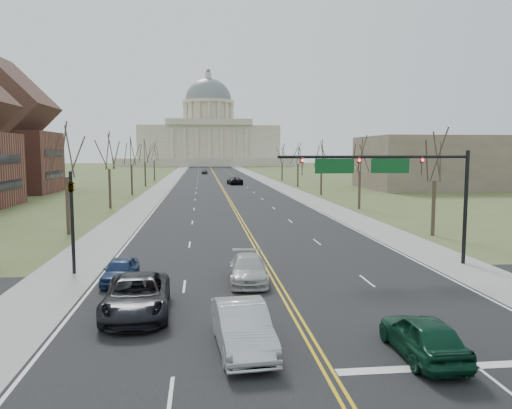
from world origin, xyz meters
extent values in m
plane|color=#4E582C|center=(0.00, 0.00, 0.00)|extent=(600.00, 600.00, 0.00)
cube|color=black|center=(0.00, 110.00, 0.01)|extent=(20.00, 380.00, 0.01)
cube|color=black|center=(0.00, 6.00, 0.01)|extent=(120.00, 14.00, 0.01)
cube|color=gray|center=(-12.00, 110.00, 0.01)|extent=(4.00, 380.00, 0.03)
cube|color=gray|center=(12.00, 110.00, 0.01)|extent=(4.00, 380.00, 0.03)
cube|color=gold|center=(0.00, 110.00, 0.01)|extent=(0.42, 380.00, 0.01)
cube|color=silver|center=(-9.80, 110.00, 0.01)|extent=(0.15, 380.00, 0.01)
cube|color=silver|center=(9.80, 110.00, 0.01)|extent=(0.15, 380.00, 0.01)
cube|color=silver|center=(5.00, -1.00, 0.01)|extent=(9.50, 0.50, 0.01)
cube|color=beige|center=(0.00, 250.00, 2.00)|extent=(90.00, 60.00, 4.00)
cube|color=beige|center=(0.00, 250.00, 12.00)|extent=(70.00, 40.00, 16.00)
cube|color=beige|center=(0.00, 229.50, 21.50)|extent=(42.00, 3.00, 3.00)
cylinder|color=beige|center=(0.00, 250.00, 26.00)|extent=(24.00, 24.00, 12.00)
cylinder|color=beige|center=(0.00, 250.00, 32.80)|extent=(27.00, 27.00, 1.60)
ellipsoid|color=slate|center=(0.00, 250.00, 33.60)|extent=(24.00, 24.00, 22.80)
cylinder|color=beige|center=(0.00, 250.00, 46.50)|extent=(3.20, 3.20, 3.00)
sphere|color=slate|center=(0.00, 250.00, 48.80)|extent=(2.40, 2.40, 2.40)
cylinder|color=black|center=(12.50, 13.50, 3.60)|extent=(0.24, 0.24, 7.20)
cylinder|color=black|center=(6.50, 13.50, 6.80)|extent=(12.00, 0.18, 0.18)
imported|color=black|center=(9.50, 13.50, 6.25)|extent=(0.35, 0.40, 1.10)
sphere|color=#FF0C0C|center=(9.50, 13.35, 6.60)|extent=(0.18, 0.18, 0.18)
imported|color=black|center=(5.50, 13.50, 6.25)|extent=(0.35, 0.40, 1.10)
sphere|color=#FF0C0C|center=(5.50, 13.35, 6.60)|extent=(0.18, 0.18, 0.18)
imported|color=black|center=(2.00, 13.50, 6.25)|extent=(0.35, 0.40, 1.10)
sphere|color=#FF0C0C|center=(2.00, 13.35, 6.60)|extent=(0.18, 0.18, 0.18)
cube|color=#0C4C1E|center=(7.50, 13.50, 6.25)|extent=(2.40, 0.12, 0.90)
cube|color=#0C4C1E|center=(4.00, 13.50, 6.25)|extent=(2.40, 0.12, 0.90)
cylinder|color=black|center=(-11.50, 13.50, 3.00)|extent=(0.20, 0.20, 6.00)
imported|color=black|center=(-11.50, 13.50, 5.20)|extent=(0.32, 0.36, 0.99)
cylinder|color=#31251D|center=(15.50, 24.00, 2.34)|extent=(0.32, 0.32, 4.68)
cylinder|color=#31251D|center=(-15.50, 28.00, 2.48)|extent=(0.32, 0.32, 4.95)
cylinder|color=#31251D|center=(15.50, 44.00, 2.34)|extent=(0.32, 0.32, 4.68)
cylinder|color=#31251D|center=(-15.50, 48.00, 2.48)|extent=(0.32, 0.32, 4.95)
cylinder|color=#31251D|center=(15.50, 64.00, 2.34)|extent=(0.32, 0.32, 4.68)
cylinder|color=#31251D|center=(-15.50, 68.00, 2.48)|extent=(0.32, 0.32, 4.95)
cylinder|color=#31251D|center=(15.50, 84.00, 2.34)|extent=(0.32, 0.32, 4.68)
cylinder|color=#31251D|center=(-15.50, 88.00, 2.48)|extent=(0.32, 0.32, 4.95)
cylinder|color=#31251D|center=(15.50, 104.00, 2.34)|extent=(0.32, 0.32, 4.68)
cylinder|color=#31251D|center=(-15.50, 108.00, 2.48)|extent=(0.32, 0.32, 4.95)
cube|color=black|center=(-28.45, 50.00, 2.85)|extent=(0.10, 9.80, 1.20)
cube|color=black|center=(-28.45, 50.00, 6.17)|extent=(0.10, 9.80, 1.20)
cube|color=brown|center=(-38.00, 74.00, 5.25)|extent=(17.00, 14.00, 10.50)
cube|color=#462C23|center=(-38.00, 74.00, 14.75)|extent=(17.00, 14.28, 17.00)
cube|color=black|center=(-29.45, 74.00, 3.15)|extent=(0.10, 9.80, 1.20)
cube|color=black|center=(-29.45, 74.00, 6.83)|extent=(0.10, 9.80, 1.20)
cube|color=brown|center=(40.00, 76.00, 5.00)|extent=(25.00, 20.00, 10.00)
imported|color=#0C3522|center=(3.54, -0.11, 0.78)|extent=(1.83, 4.50, 1.53)
imported|color=#B4B8BD|center=(-2.63, 1.22, 0.85)|extent=(2.19, 5.22, 1.68)
imported|color=black|center=(-6.90, 5.61, 0.85)|extent=(3.05, 6.14, 1.67)
imported|color=#B2B2B2|center=(-1.53, 10.54, 0.73)|extent=(2.28, 5.05, 1.43)
imported|color=navy|center=(-8.46, 11.11, 0.69)|extent=(1.83, 4.07, 1.36)
imported|color=black|center=(3.12, 91.70, 0.85)|extent=(3.46, 6.29, 1.67)
imported|color=#484B4F|center=(-3.08, 142.44, 0.78)|extent=(1.86, 4.53, 1.54)
camera|label=1|loc=(-4.02, -16.07, 7.13)|focal=35.00mm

